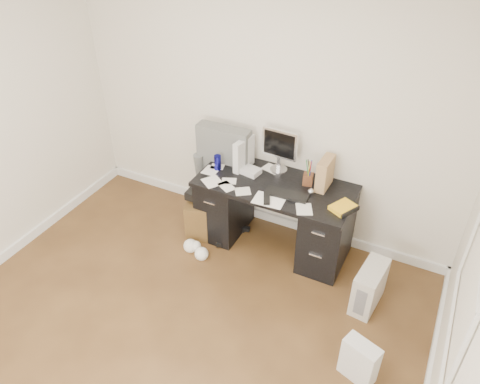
% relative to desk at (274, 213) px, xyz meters
% --- Properties ---
extents(ground, '(4.00, 4.00, 0.00)m').
position_rel_desk_xyz_m(ground, '(-0.30, -1.65, -0.40)').
color(ground, '#422B15').
rests_on(ground, ground).
extents(room_shell, '(4.02, 4.02, 2.71)m').
position_rel_desk_xyz_m(room_shell, '(-0.27, -1.62, 1.26)').
color(room_shell, silver).
rests_on(room_shell, ground).
extents(desk, '(1.50, 0.70, 0.75)m').
position_rel_desk_xyz_m(desk, '(0.00, 0.00, 0.00)').
color(desk, black).
rests_on(desk, ground).
extents(loose_papers, '(1.10, 0.60, 0.00)m').
position_rel_desk_xyz_m(loose_papers, '(-0.20, -0.05, 0.35)').
color(loose_papers, white).
rests_on(loose_papers, desk).
extents(lcd_monitor, '(0.37, 0.22, 0.45)m').
position_rel_desk_xyz_m(lcd_monitor, '(-0.07, 0.24, 0.58)').
color(lcd_monitor, silver).
rests_on(lcd_monitor, desk).
extents(keyboard, '(0.41, 0.16, 0.02)m').
position_rel_desk_xyz_m(keyboard, '(0.16, -0.12, 0.36)').
color(keyboard, black).
rests_on(keyboard, desk).
extents(computer_mouse, '(0.06, 0.06, 0.06)m').
position_rel_desk_xyz_m(computer_mouse, '(0.35, -0.01, 0.38)').
color(computer_mouse, silver).
rests_on(computer_mouse, desk).
extents(travel_mug, '(0.08, 0.08, 0.15)m').
position_rel_desk_xyz_m(travel_mug, '(-0.61, -0.01, 0.43)').
color(travel_mug, navy).
rests_on(travel_mug, desk).
extents(white_binder, '(0.17, 0.30, 0.32)m').
position_rel_desk_xyz_m(white_binder, '(-0.39, 0.12, 0.51)').
color(white_binder, silver).
rests_on(white_binder, desk).
extents(magazine_file, '(0.14, 0.26, 0.30)m').
position_rel_desk_xyz_m(magazine_file, '(0.42, 0.16, 0.50)').
color(magazine_file, '#A3804F').
rests_on(magazine_file, desk).
extents(pen_cup, '(0.13, 0.13, 0.27)m').
position_rel_desk_xyz_m(pen_cup, '(0.27, 0.14, 0.48)').
color(pen_cup, '#572E18').
rests_on(pen_cup, desk).
extents(yellow_book, '(0.25, 0.27, 0.04)m').
position_rel_desk_xyz_m(yellow_book, '(0.69, -0.10, 0.37)').
color(yellow_book, yellow).
rests_on(yellow_book, desk).
extents(paper_remote, '(0.30, 0.24, 0.02)m').
position_rel_desk_xyz_m(paper_remote, '(0.05, -0.26, 0.36)').
color(paper_remote, white).
rests_on(paper_remote, desk).
extents(office_chair, '(0.66, 0.66, 1.13)m').
position_rel_desk_xyz_m(office_chair, '(-0.63, -0.02, 0.16)').
color(office_chair, '#595B59').
rests_on(office_chair, ground).
extents(pc_tower, '(0.24, 0.44, 0.42)m').
position_rel_desk_xyz_m(pc_tower, '(1.07, -0.36, -0.19)').
color(pc_tower, '#B1ABA0').
rests_on(pc_tower, ground).
extents(shopping_bag, '(0.32, 0.27, 0.37)m').
position_rel_desk_xyz_m(shopping_bag, '(1.19, -1.11, -0.21)').
color(shopping_bag, silver).
rests_on(shopping_bag, ground).
extents(wicker_basket, '(0.52, 0.52, 0.41)m').
position_rel_desk_xyz_m(wicker_basket, '(-0.69, -0.12, -0.19)').
color(wicker_basket, '#462F15').
rests_on(wicker_basket, ground).
extents(desk_printer, '(0.31, 0.26, 0.18)m').
position_rel_desk_xyz_m(desk_printer, '(-0.54, -0.06, -0.31)').
color(desk_printer, slate).
rests_on(desk_printer, ground).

